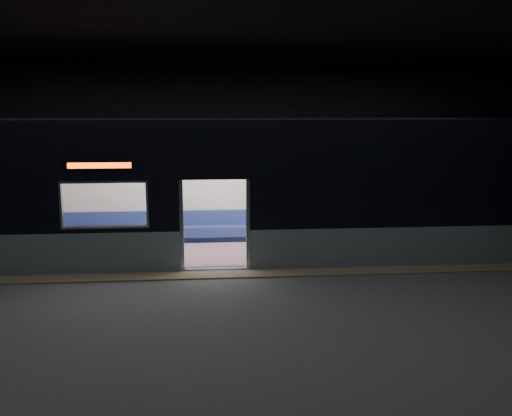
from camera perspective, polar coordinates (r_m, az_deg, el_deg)
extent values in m
cube|color=#47494C|center=(11.39, -4.20, -7.97)|extent=(24.00, 14.00, 0.01)
cube|color=black|center=(10.91, -4.56, 17.74)|extent=(24.00, 14.00, 0.04)
cube|color=black|center=(17.83, -4.62, 6.86)|extent=(24.00, 0.04, 5.00)
cube|color=black|center=(3.99, -3.25, -5.20)|extent=(24.00, 0.04, 5.00)
cube|color=#8C7F59|center=(11.91, -4.24, -7.05)|extent=(22.80, 0.50, 0.03)
cube|color=gray|center=(13.24, 17.23, -3.76)|extent=(8.30, 0.12, 0.90)
cube|color=black|center=(12.96, 17.61, 3.12)|extent=(8.30, 0.12, 2.30)
cube|color=black|center=(11.92, -4.44, 5.76)|extent=(1.40, 0.12, 1.15)
cube|color=#B7BABC|center=(12.16, -7.82, -1.83)|extent=(0.08, 0.14, 2.05)
cube|color=#B7BABC|center=(12.18, -0.85, -1.72)|extent=(0.08, 0.14, 2.05)
cube|color=black|center=(12.09, -16.14, 4.33)|extent=(1.50, 0.04, 0.18)
cube|color=#FF3908|center=(12.08, -16.15, 4.33)|extent=(1.34, 0.03, 0.12)
cube|color=silver|center=(14.89, -4.49, 2.70)|extent=(18.00, 0.12, 3.20)
cube|color=black|center=(13.32, -4.54, 9.04)|extent=(18.00, 3.00, 0.15)
cube|color=#87626A|center=(13.78, -4.35, -4.62)|extent=(17.76, 2.76, 0.04)
cube|color=silver|center=(13.38, -4.48, 5.07)|extent=(17.76, 2.76, 0.10)
cube|color=navy|center=(14.82, -4.41, -2.66)|extent=(11.00, 0.48, 0.41)
cube|color=navy|center=(14.92, -4.44, -0.98)|extent=(11.00, 0.10, 0.40)
cube|color=#75555C|center=(13.07, -18.98, -4.98)|extent=(4.40, 0.48, 0.41)
cube|color=#75555C|center=(13.12, 10.31, -4.51)|extent=(4.40, 0.48, 0.41)
cylinder|color=silver|center=(12.45, -8.73, -0.89)|extent=(0.04, 0.04, 2.26)
cylinder|color=silver|center=(14.67, -8.17, 0.82)|extent=(0.04, 0.04, 2.26)
cylinder|color=silver|center=(12.47, 0.01, -0.76)|extent=(0.04, 0.04, 2.26)
cylinder|color=silver|center=(14.68, -0.75, 0.93)|extent=(0.04, 0.04, 2.26)
cylinder|color=silver|center=(14.49, -4.50, 3.89)|extent=(11.00, 0.03, 0.03)
cube|color=black|center=(14.66, 3.09, -1.62)|extent=(0.18, 0.50, 0.17)
cube|color=black|center=(14.69, 3.95, -1.61)|extent=(0.18, 0.50, 0.17)
cylinder|color=black|center=(14.50, 3.20, -2.89)|extent=(0.12, 0.12, 0.43)
cylinder|color=black|center=(14.53, 4.08, -2.87)|extent=(0.12, 0.12, 0.43)
cube|color=#DF6A81|center=(14.87, 3.40, -1.37)|extent=(0.43, 0.23, 0.21)
cylinder|color=#DF6A81|center=(14.83, 3.40, 0.07)|extent=(0.46, 0.46, 0.55)
sphere|color=tan|center=(14.75, 3.43, 1.56)|extent=(0.22, 0.22, 0.22)
sphere|color=black|center=(14.78, 3.41, 1.75)|extent=(0.23, 0.23, 0.23)
cube|color=black|center=(14.57, 3.56, -1.07)|extent=(0.32, 0.28, 0.14)
cube|color=white|center=(15.31, 9.50, 2.19)|extent=(0.89, 0.03, 0.58)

